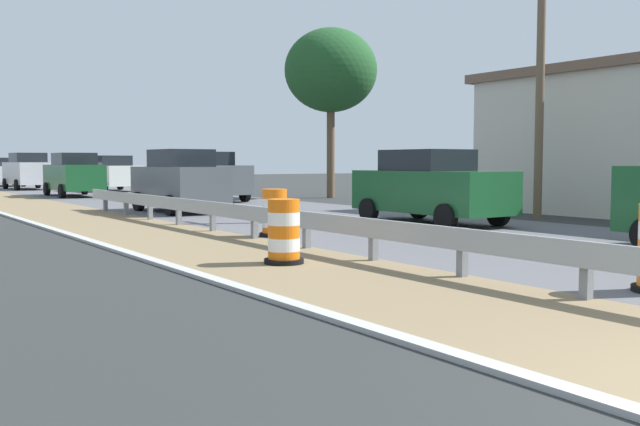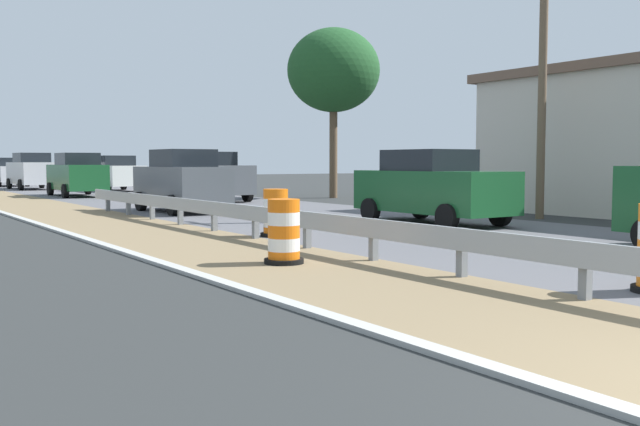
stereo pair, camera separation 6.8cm
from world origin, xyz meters
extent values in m
cube|color=slate|center=(1.84, 3.69, 0.35)|extent=(0.12, 0.12, 0.70)
cube|color=slate|center=(1.84, 5.73, 0.35)|extent=(0.12, 0.12, 0.70)
cube|color=slate|center=(1.84, 7.77, 0.35)|extent=(0.12, 0.12, 0.70)
cube|color=slate|center=(1.84, 9.81, 0.35)|extent=(0.12, 0.12, 0.70)
cube|color=slate|center=(1.84, 11.84, 0.35)|extent=(0.12, 0.12, 0.70)
cube|color=slate|center=(1.84, 13.88, 0.35)|extent=(0.12, 0.12, 0.70)
cube|color=slate|center=(1.84, 15.92, 0.35)|extent=(0.12, 0.12, 0.70)
cube|color=slate|center=(1.84, 17.96, 0.35)|extent=(0.12, 0.12, 0.70)
cube|color=slate|center=(1.84, 20.00, 0.35)|extent=(0.12, 0.12, 0.70)
cube|color=slate|center=(1.84, 22.04, 0.35)|extent=(0.12, 0.12, 0.70)
cylinder|color=orange|center=(0.41, 8.30, 0.10)|extent=(0.52, 0.52, 0.21)
cylinder|color=white|center=(0.41, 8.30, 0.31)|extent=(0.52, 0.52, 0.21)
cylinder|color=orange|center=(0.41, 8.30, 0.52)|extent=(0.52, 0.52, 0.21)
cylinder|color=white|center=(0.41, 8.30, 0.73)|extent=(0.52, 0.52, 0.21)
cylinder|color=orange|center=(0.41, 8.30, 0.94)|extent=(0.52, 0.52, 0.21)
cylinder|color=black|center=(0.41, 8.30, 0.04)|extent=(0.65, 0.65, 0.08)
cylinder|color=orange|center=(2.43, 12.00, 0.10)|extent=(0.54, 0.54, 0.21)
cylinder|color=white|center=(2.43, 12.00, 0.31)|extent=(0.54, 0.54, 0.21)
cylinder|color=orange|center=(2.43, 12.00, 0.52)|extent=(0.54, 0.54, 0.21)
cylinder|color=white|center=(2.43, 12.00, 0.73)|extent=(0.54, 0.54, 0.21)
cylinder|color=orange|center=(2.43, 12.00, 0.94)|extent=(0.54, 0.54, 0.21)
cylinder|color=black|center=(2.43, 12.00, 0.04)|extent=(0.68, 0.68, 0.08)
cube|color=#4C5156|center=(3.73, 20.31, 0.90)|extent=(1.82, 4.11, 1.16)
cube|color=black|center=(3.73, 20.15, 1.76)|extent=(1.61, 1.91, 0.56)
cylinder|color=black|center=(2.83, 21.64, 0.32)|extent=(0.23, 0.64, 0.64)
cylinder|color=black|center=(4.58, 21.67, 0.32)|extent=(0.23, 0.64, 0.64)
cylinder|color=black|center=(2.87, 18.95, 0.32)|extent=(0.23, 0.64, 0.64)
cylinder|color=black|center=(4.63, 18.98, 0.32)|extent=(0.23, 0.64, 0.64)
cube|color=#195128|center=(7.51, 12.44, 0.86)|extent=(1.87, 4.59, 1.09)
cube|color=black|center=(7.52, 12.63, 1.69)|extent=(1.67, 2.12, 0.56)
cylinder|color=black|center=(8.43, 10.93, 0.32)|extent=(0.22, 0.64, 0.64)
cylinder|color=black|center=(6.58, 10.94, 0.32)|extent=(0.22, 0.64, 0.64)
cylinder|color=black|center=(8.44, 13.95, 0.32)|extent=(0.22, 0.64, 0.64)
cylinder|color=black|center=(6.60, 13.96, 0.32)|extent=(0.22, 0.64, 0.64)
cube|color=silver|center=(3.92, 43.43, 0.96)|extent=(1.98, 4.72, 1.29)
cube|color=black|center=(3.92, 43.24, 1.89)|extent=(1.74, 2.19, 0.56)
cylinder|color=black|center=(2.94, 44.96, 0.32)|extent=(0.23, 0.64, 0.64)
cylinder|color=black|center=(4.84, 44.99, 0.32)|extent=(0.23, 0.64, 0.64)
cylinder|color=black|center=(3.00, 41.86, 0.32)|extent=(0.23, 0.64, 0.64)
cylinder|color=black|center=(4.89, 41.90, 0.32)|extent=(0.23, 0.64, 0.64)
cube|color=#4C5156|center=(7.36, 25.81, 0.91)|extent=(2.00, 4.52, 1.18)
cube|color=black|center=(7.35, 25.99, 1.78)|extent=(1.72, 2.11, 0.56)
cylinder|color=black|center=(8.33, 24.38, 0.32)|extent=(0.24, 0.65, 0.64)
cylinder|color=black|center=(6.50, 24.31, 0.32)|extent=(0.24, 0.65, 0.64)
cylinder|color=black|center=(8.22, 27.32, 0.32)|extent=(0.24, 0.65, 0.64)
cylinder|color=black|center=(6.39, 27.25, 0.32)|extent=(0.24, 0.65, 0.64)
cube|color=silver|center=(3.83, 49.95, 0.84)|extent=(1.81, 4.17, 1.03)
cube|color=black|center=(3.83, 49.79, 1.63)|extent=(1.60, 1.93, 0.56)
cylinder|color=black|center=(4.69, 51.34, 0.32)|extent=(0.23, 0.64, 0.64)
cylinder|color=black|center=(4.72, 48.60, 0.32)|extent=(0.23, 0.64, 0.64)
cube|color=silver|center=(7.32, 38.17, 0.87)|extent=(2.02, 4.62, 1.11)
cube|color=black|center=(7.32, 38.35, 1.71)|extent=(1.78, 2.14, 0.56)
cylinder|color=black|center=(8.32, 36.67, 0.32)|extent=(0.23, 0.64, 0.64)
cylinder|color=black|center=(6.38, 36.64, 0.32)|extent=(0.23, 0.64, 0.64)
cylinder|color=black|center=(8.26, 39.70, 0.32)|extent=(0.23, 0.64, 0.64)
cylinder|color=black|center=(6.33, 39.66, 0.32)|extent=(0.23, 0.64, 0.64)
cube|color=#195128|center=(3.81, 33.13, 0.91)|extent=(1.92, 4.76, 1.18)
cube|color=black|center=(3.81, 32.94, 1.78)|extent=(1.68, 2.21, 0.56)
cylinder|color=black|center=(2.95, 34.71, 0.32)|extent=(0.24, 0.65, 0.64)
cylinder|color=black|center=(4.75, 34.66, 0.32)|extent=(0.24, 0.65, 0.64)
cylinder|color=black|center=(2.87, 31.60, 0.32)|extent=(0.24, 0.65, 0.64)
cylinder|color=black|center=(4.68, 31.55, 0.32)|extent=(0.24, 0.65, 0.64)
cylinder|color=brown|center=(11.21, 11.94, 4.69)|extent=(0.24, 0.24, 9.38)
cylinder|color=brown|center=(13.07, 24.98, 2.04)|extent=(0.36, 0.36, 4.09)
ellipsoid|color=#1E4C23|center=(13.07, 24.98, 5.75)|extent=(4.17, 4.17, 3.75)
camera|label=1|loc=(-5.53, -1.47, 1.65)|focal=39.92mm
camera|label=2|loc=(-5.47, -1.51, 1.65)|focal=39.92mm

